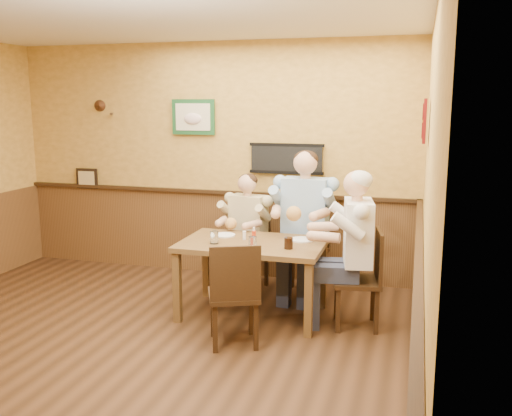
# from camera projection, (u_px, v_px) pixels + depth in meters

# --- Properties ---
(room) EXTENTS (5.02, 5.03, 2.81)m
(room) POSITION_uv_depth(u_px,v_px,m) (125.00, 154.00, 4.62)
(room) COLOR #311D0E
(room) RESTS_ON ground
(dining_table) EXTENTS (1.40, 0.90, 0.75)m
(dining_table) POSITION_uv_depth(u_px,v_px,m) (253.00, 251.00, 5.61)
(dining_table) COLOR brown
(dining_table) RESTS_ON ground
(chair_back_left) EXTENTS (0.45, 0.45, 0.83)m
(chair_back_left) POSITION_uv_depth(u_px,v_px,m) (248.00, 252.00, 6.48)
(chair_back_left) COLOR #32200F
(chair_back_left) RESTS_ON ground
(chair_back_right) EXTENTS (0.48, 0.48, 1.00)m
(chair_back_right) POSITION_uv_depth(u_px,v_px,m) (305.00, 250.00, 6.24)
(chair_back_right) COLOR #32200F
(chair_back_right) RESTS_ON ground
(chair_right_end) EXTENTS (0.50, 0.50, 0.94)m
(chair_right_end) POSITION_uv_depth(u_px,v_px,m) (357.00, 279.00, 5.34)
(chair_right_end) COLOR #32200F
(chair_right_end) RESTS_ON ground
(chair_near_side) EXTENTS (0.57, 0.57, 0.93)m
(chair_near_side) POSITION_uv_depth(u_px,v_px,m) (234.00, 293.00, 4.97)
(chair_near_side) COLOR #32200F
(chair_near_side) RESTS_ON ground
(diner_tan_shirt) EXTENTS (0.64, 0.64, 1.18)m
(diner_tan_shirt) POSITION_uv_depth(u_px,v_px,m) (248.00, 237.00, 6.45)
(diner_tan_shirt) COLOR beige
(diner_tan_shirt) RESTS_ON ground
(diner_blue_polo) EXTENTS (0.69, 0.69, 1.43)m
(diner_blue_polo) POSITION_uv_depth(u_px,v_px,m) (305.00, 231.00, 6.20)
(diner_blue_polo) COLOR #8FB3D6
(diner_blue_polo) RESTS_ON ground
(diner_white_elder) EXTENTS (0.72, 0.72, 1.34)m
(diner_white_elder) POSITION_uv_depth(u_px,v_px,m) (357.00, 258.00, 5.31)
(diner_white_elder) COLOR white
(diner_white_elder) RESTS_ON ground
(water_glass_left) EXTENTS (0.09, 0.09, 0.12)m
(water_glass_left) POSITION_uv_depth(u_px,v_px,m) (214.00, 237.00, 5.51)
(water_glass_left) COLOR white
(water_glass_left) RESTS_ON dining_table
(water_glass_mid) EXTENTS (0.10, 0.10, 0.12)m
(water_glass_mid) POSITION_uv_depth(u_px,v_px,m) (253.00, 243.00, 5.31)
(water_glass_mid) COLOR silver
(water_glass_mid) RESTS_ON dining_table
(cola_tumbler) EXTENTS (0.08, 0.08, 0.11)m
(cola_tumbler) POSITION_uv_depth(u_px,v_px,m) (289.00, 243.00, 5.32)
(cola_tumbler) COLOR black
(cola_tumbler) RESTS_ON dining_table
(hot_sauce_bottle) EXTENTS (0.05, 0.05, 0.16)m
(hot_sauce_bottle) POSITION_uv_depth(u_px,v_px,m) (254.00, 237.00, 5.44)
(hot_sauce_bottle) COLOR red
(hot_sauce_bottle) RESTS_ON dining_table
(salt_shaker) EXTENTS (0.04, 0.04, 0.09)m
(salt_shaker) POSITION_uv_depth(u_px,v_px,m) (244.00, 235.00, 5.67)
(salt_shaker) COLOR white
(salt_shaker) RESTS_ON dining_table
(pepper_shaker) EXTENTS (0.03, 0.03, 0.08)m
(pepper_shaker) POSITION_uv_depth(u_px,v_px,m) (254.00, 236.00, 5.64)
(pepper_shaker) COLOR black
(pepper_shaker) RESTS_ON dining_table
(plate_far_left) EXTENTS (0.24, 0.24, 0.01)m
(plate_far_left) POSITION_uv_depth(u_px,v_px,m) (225.00, 235.00, 5.84)
(plate_far_left) COLOR white
(plate_far_left) RESTS_ON dining_table
(plate_far_right) EXTENTS (0.28, 0.28, 0.02)m
(plate_far_right) POSITION_uv_depth(u_px,v_px,m) (302.00, 240.00, 5.65)
(plate_far_right) COLOR silver
(plate_far_right) RESTS_ON dining_table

